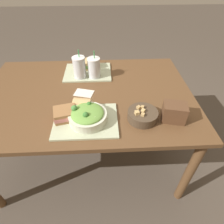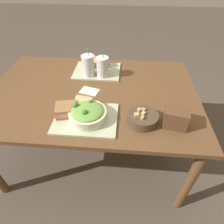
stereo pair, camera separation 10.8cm
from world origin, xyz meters
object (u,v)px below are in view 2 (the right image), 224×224
at_px(baguette_far, 91,60).
at_px(drink_cup_dark, 88,66).
at_px(salad_bowl, 87,113).
at_px(napkin_folded, 89,91).
at_px(sandwich_near, 67,110).
at_px(chip_bag, 176,118).
at_px(drink_cup_red, 103,67).
at_px(sandwich_far, 101,63).
at_px(baguette_near, 85,102).
at_px(soup_bowl, 143,118).

relative_size(baguette_far, drink_cup_dark, 0.44).
distance_m(salad_bowl, napkin_folded, 0.30).
xyz_separation_m(sandwich_near, baguette_far, (0.04, 0.65, 0.01)).
bearing_deg(chip_bag, drink_cup_dark, 152.34).
xyz_separation_m(drink_cup_red, napkin_folded, (-0.07, -0.20, -0.08)).
distance_m(sandwich_far, chip_bag, 0.83).
xyz_separation_m(baguette_near, drink_cup_red, (0.06, 0.39, 0.03)).
bearing_deg(salad_bowl, drink_cup_red, 86.68).
distance_m(baguette_far, chip_bag, 0.90).
distance_m(salad_bowl, baguette_far, 0.69).
height_order(baguette_near, baguette_far, same).
bearing_deg(baguette_near, drink_cup_red, 0.82).
bearing_deg(sandwich_near, drink_cup_dark, 71.05).
relative_size(soup_bowl, baguette_far, 1.85).
distance_m(sandwich_near, sandwich_far, 0.63).
bearing_deg(sandwich_near, drink_cup_red, 58.23).
bearing_deg(sandwich_far, sandwich_near, -117.90).
bearing_deg(drink_cup_red, soup_bowl, -58.83).
relative_size(salad_bowl, drink_cup_dark, 1.00).
distance_m(drink_cup_red, napkin_folded, 0.23).
bearing_deg(baguette_near, drink_cup_dark, 17.03).
relative_size(chip_bag, napkin_folded, 1.02).
height_order(chip_bag, napkin_folded, chip_bag).
distance_m(salad_bowl, drink_cup_red, 0.50).
bearing_deg(drink_cup_red, chip_bag, -46.35).
relative_size(baguette_near, drink_cup_dark, 0.53).
distance_m(salad_bowl, drink_cup_dark, 0.50).
xyz_separation_m(soup_bowl, baguette_near, (-0.36, 0.10, 0.02)).
xyz_separation_m(sandwich_near, baguette_near, (0.10, 0.08, 0.01)).
relative_size(sandwich_far, napkin_folded, 1.05).
bearing_deg(drink_cup_red, sandwich_near, -109.00).
bearing_deg(soup_bowl, salad_bowl, -178.07).
bearing_deg(sandwich_far, baguette_far, 145.08).
relative_size(drink_cup_red, napkin_folded, 1.41).
xyz_separation_m(drink_cup_dark, chip_bag, (0.58, -0.50, -0.03)).
bearing_deg(sandwich_far, baguette_near, -109.53).
bearing_deg(sandwich_near, baguette_far, 74.01).
bearing_deg(chip_bag, baguette_near, -178.85).
xyz_separation_m(salad_bowl, sandwich_near, (-0.13, 0.03, -0.01)).
bearing_deg(salad_bowl, chip_bag, -0.15).
distance_m(soup_bowl, baguette_near, 0.37).
bearing_deg(drink_cup_red, sandwich_far, 103.01).
bearing_deg(drink_cup_red, baguette_far, 123.82).
height_order(baguette_far, drink_cup_red, drink_cup_red).
height_order(baguette_near, drink_cup_red, drink_cup_red).
height_order(soup_bowl, baguette_far, baguette_far).
xyz_separation_m(drink_cup_dark, napkin_folded, (0.04, -0.20, -0.09)).
xyz_separation_m(salad_bowl, drink_cup_dark, (-0.08, 0.49, 0.04)).
height_order(sandwich_near, baguette_near, baguette_near).
relative_size(salad_bowl, drink_cup_red, 1.05).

